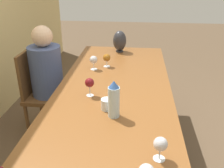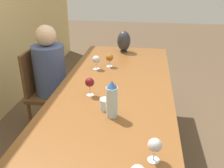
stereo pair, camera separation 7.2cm
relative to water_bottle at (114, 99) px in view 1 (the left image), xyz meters
The scene contains 10 objects.
dining_table 0.32m from the water_bottle, ahead, with size 2.70×0.93×0.77m.
water_bottle is the anchor object (origin of this frame).
water_tumbler 0.13m from the water_bottle, 34.16° to the left, with size 0.08×0.08×0.08m.
vase 1.41m from the water_bottle, ahead, with size 0.15×0.15×0.25m.
wine_glass_1 0.47m from the water_bottle, 144.81° to the right, with size 0.07×0.07×0.13m.
wine_glass_2 0.92m from the water_bottle, ahead, with size 0.07×0.07×0.13m.
wine_glass_5 0.86m from the water_bottle, 18.51° to the left, with size 0.08×0.08×0.14m.
wine_glass_6 0.34m from the water_bottle, 37.67° to the left, with size 0.07×0.07×0.14m.
chair_far 1.26m from the water_bottle, 44.44° to the left, with size 0.44×0.44×0.91m.
person_far 1.17m from the water_bottle, 41.42° to the left, with size 0.32×0.32×1.17m.
Camera 1 is at (-1.65, -0.18, 1.65)m, focal length 40.00 mm.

